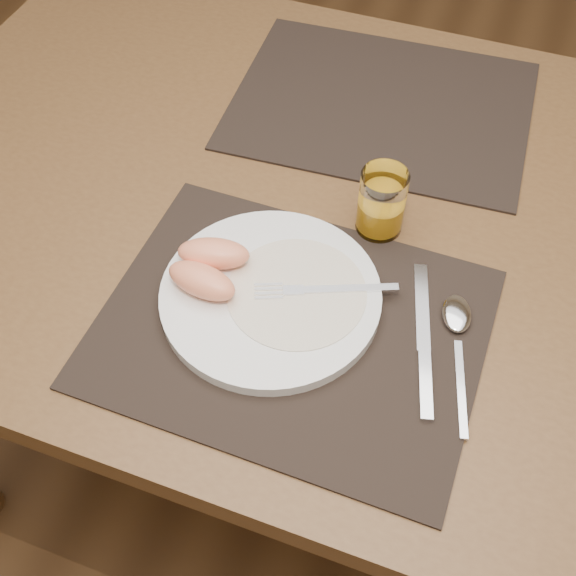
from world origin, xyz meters
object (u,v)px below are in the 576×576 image
at_px(juice_glass, 381,205).
at_px(fork, 313,290).
at_px(placemat_far, 381,105).
at_px(knife, 424,350).
at_px(spoon, 457,324).
at_px(plate, 271,296).
at_px(placemat_near, 291,327).
at_px(table, 349,245).

bearing_deg(juice_glass, fork, -106.37).
xyz_separation_m(placemat_far, fork, (0.02, -0.39, 0.02)).
xyz_separation_m(fork, juice_glass, (0.04, 0.14, 0.02)).
bearing_deg(juice_glass, knife, -58.91).
height_order(placemat_far, spoon, spoon).
bearing_deg(juice_glass, plate, -119.08).
relative_size(placemat_near, knife, 2.08).
distance_m(placemat_far, juice_glass, 0.26).
distance_m(placemat_near, juice_glass, 0.20).
height_order(fork, spoon, fork).
height_order(knife, juice_glass, juice_glass).
relative_size(table, placemat_far, 3.11).
bearing_deg(plate, knife, -2.62).
bearing_deg(placemat_far, fork, -86.65).
relative_size(placemat_near, juice_glass, 4.87).
xyz_separation_m(table, fork, (0.00, -0.17, 0.11)).
relative_size(table, juice_glass, 15.14).
xyz_separation_m(plate, juice_glass, (0.09, 0.16, 0.03)).
bearing_deg(placemat_near, fork, 77.19).
bearing_deg(placemat_near, knife, 7.19).
distance_m(placemat_far, fork, 0.39).
bearing_deg(knife, table, 126.37).
height_order(plate, knife, plate).
relative_size(plate, knife, 1.25).
relative_size(placemat_far, plate, 1.67).
bearing_deg(knife, plate, 177.38).
height_order(placemat_near, knife, knife).
bearing_deg(placemat_near, spoon, 20.07).
distance_m(spoon, juice_glass, 0.18).
bearing_deg(placemat_near, plate, 142.61).
relative_size(placemat_far, fork, 2.68).
xyz_separation_m(fork, spoon, (0.17, 0.02, -0.01)).
xyz_separation_m(placemat_near, knife, (0.16, 0.02, 0.00)).
distance_m(fork, knife, 0.15).
bearing_deg(fork, table, 90.56).
bearing_deg(placemat_far, juice_glass, -75.31).
distance_m(table, spoon, 0.25).
xyz_separation_m(placemat_near, placemat_far, (-0.01, 0.44, 0.00)).
height_order(table, spoon, spoon).
bearing_deg(knife, fork, 169.11).
bearing_deg(fork, juice_glass, 73.63).
bearing_deg(placemat_far, plate, -93.54).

